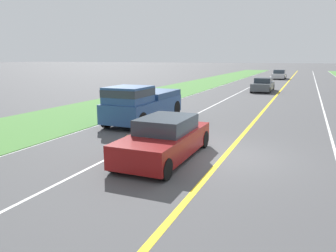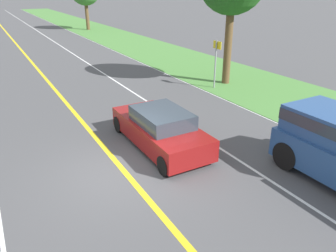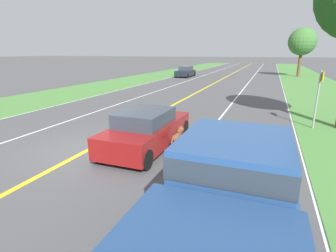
{
  "view_description": "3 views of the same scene",
  "coord_description": "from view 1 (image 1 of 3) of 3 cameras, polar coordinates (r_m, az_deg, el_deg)",
  "views": [
    {
      "loc": [
        -2.37,
        10.59,
        3.28
      ],
      "look_at": [
        1.87,
        0.54,
        0.99
      ],
      "focal_mm": 35.0,
      "sensor_mm": 36.0,
      "label": 1
    },
    {
      "loc": [
        -3.08,
        -8.18,
        5.21
      ],
      "look_at": [
        1.8,
        0.44,
        0.95
      ],
      "focal_mm": 35.0,
      "sensor_mm": 36.0,
      "label": 2
    },
    {
      "loc": [
        5.73,
        -7.13,
        3.31
      ],
      "look_at": [
        2.57,
        1.07,
        0.83
      ],
      "focal_mm": 28.0,
      "sensor_mm": 36.0,
      "label": 3
    }
  ],
  "objects": [
    {
      "name": "lane_edge_line_right",
      "position": [
        14.51,
        -18.15,
        -1.81
      ],
      "size": [
        0.14,
        160.0,
        0.01
      ],
      "primitive_type": "cube",
      "color": "white",
      "rests_on": "ground"
    },
    {
      "name": "ego_car",
      "position": [
        10.8,
        -0.54,
        -2.31
      ],
      "size": [
        1.82,
        4.42,
        1.37
      ],
      "color": "maroon",
      "rests_on": "ground"
    },
    {
      "name": "pickup_truck",
      "position": [
        16.79,
        -4.57,
        3.98
      ],
      "size": [
        2.07,
        5.47,
        1.95
      ],
      "color": "#284C84",
      "rests_on": "ground"
    },
    {
      "name": "centre_divider_line",
      "position": [
        11.33,
        9.84,
        -5.15
      ],
      "size": [
        0.18,
        160.0,
        0.01
      ],
      "primitive_type": "cube",
      "color": "yellow",
      "rests_on": "ground"
    },
    {
      "name": "grass_verge_right",
      "position": [
        16.61,
        -26.02,
        -0.72
      ],
      "size": [
        6.0,
        160.0,
        0.03
      ],
      "primitive_type": "cube",
      "color": "#4C843D",
      "rests_on": "ground"
    },
    {
      "name": "car_trailing_mid",
      "position": [
        54.57,
        18.79,
        8.46
      ],
      "size": [
        1.93,
        4.66,
        1.42
      ],
      "color": "silver",
      "rests_on": "ground"
    },
    {
      "name": "car_trailing_near",
      "position": [
        33.91,
        16.21,
        6.88
      ],
      "size": [
        1.82,
        4.66,
        1.33
      ],
      "color": "#51565B",
      "rests_on": "ground"
    },
    {
      "name": "lane_dash_same_dir",
      "position": [
        12.54,
        -5.94,
        -3.37
      ],
      "size": [
        0.1,
        160.0,
        0.01
      ],
      "primitive_type": "cube",
      "color": "white",
      "rests_on": "ground"
    },
    {
      "name": "dog",
      "position": [
        11.21,
        -6.11,
        -2.61
      ],
      "size": [
        0.23,
        1.18,
        0.8
      ],
      "rotation": [
        0.0,
        0.0,
        -0.01
      ],
      "color": "brown",
      "rests_on": "ground"
    },
    {
      "name": "ground_plane",
      "position": [
        11.33,
        9.84,
        -5.17
      ],
      "size": [
        400.0,
        400.0,
        0.0
      ],
      "primitive_type": "plane",
      "color": "#4C4C4F"
    }
  ]
}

